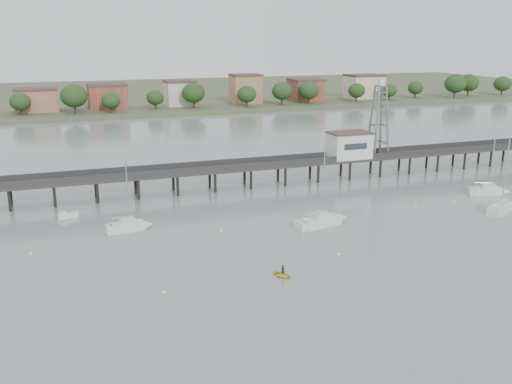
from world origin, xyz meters
TOP-DOWN VIEW (x-y plane):
  - ground_plane at (0.00, 0.00)m, footprint 500.00×500.00m
  - pier at (0.00, 60.00)m, footprint 150.00×5.00m
  - pier_building at (25.00, 60.00)m, footprint 8.40×5.40m
  - lattice_tower at (31.50, 60.00)m, footprint 3.20×3.20m
  - sailboat_c at (7.53, 34.50)m, footprint 8.99×4.25m
  - sailboat_e at (43.28, 39.58)m, footprint 7.26×4.23m
  - sailboat_b at (-20.70, 41.83)m, footprint 6.65×2.80m
  - sailboat_d at (37.94, 31.14)m, footprint 7.72×5.43m
  - white_tender at (-29.58, 51.31)m, footprint 3.26×1.67m
  - yellow_dinghy at (-6.35, 18.73)m, footprint 1.82×1.29m
  - dinghy_occupant at (-6.35, 18.73)m, footprint 0.68×1.33m
  - mooring_buoys at (6.34, 31.45)m, footprint 81.08×19.51m
  - far_shore at (0.36, 239.58)m, footprint 500.00×170.00m

SIDE VIEW (x-z plane):
  - ground_plane at x=0.00m, z-range 0.00..0.00m
  - yellow_dinghy at x=-6.35m, z-range -1.25..1.25m
  - dinghy_occupant at x=-6.35m, z-range -0.15..0.15m
  - mooring_buoys at x=6.34m, z-range -0.12..0.28m
  - white_tender at x=-29.58m, z-range -0.23..0.98m
  - sailboat_c at x=7.53m, z-range -6.50..7.77m
  - sailboat_d at x=37.94m, z-range -5.63..6.92m
  - sailboat_e at x=43.28m, z-range -5.18..6.48m
  - sailboat_b at x=-20.70m, z-range -4.76..6.07m
  - far_shore at x=0.36m, z-range -4.25..6.15m
  - pier at x=0.00m, z-range 1.04..6.54m
  - pier_building at x=25.00m, z-range 4.02..9.32m
  - lattice_tower at x=31.50m, z-range 3.35..18.85m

